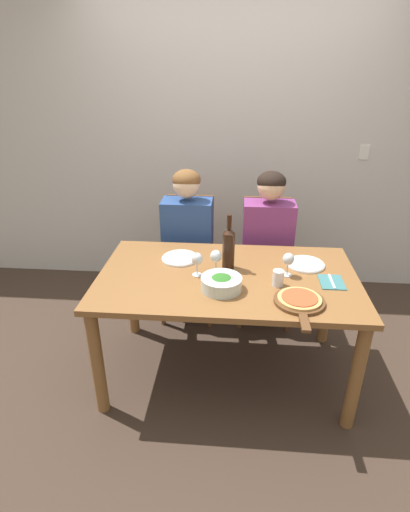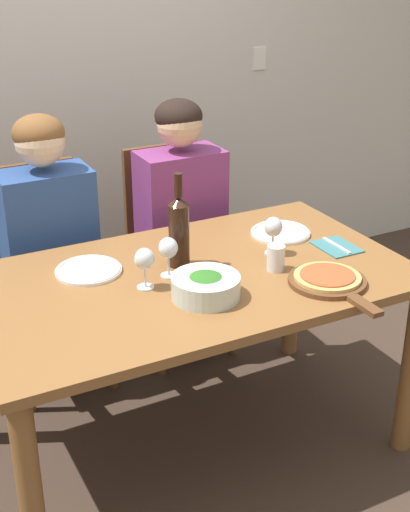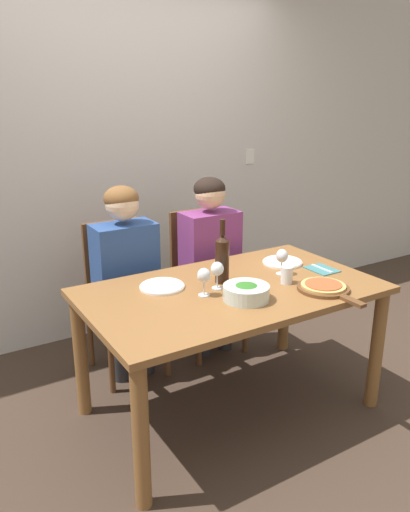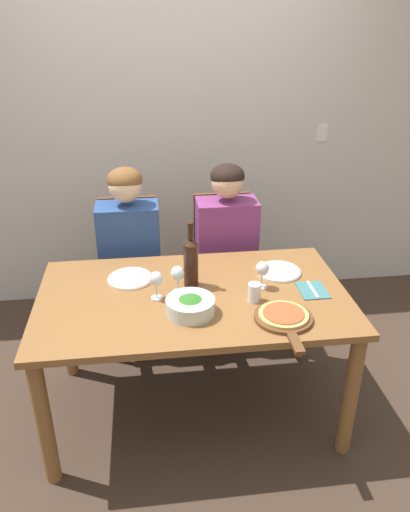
{
  "view_description": "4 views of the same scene",
  "coord_description": "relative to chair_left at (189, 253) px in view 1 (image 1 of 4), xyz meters",
  "views": [
    {
      "loc": [
        0.04,
        -2.16,
        1.93
      ],
      "look_at": [
        -0.14,
        0.07,
        0.85
      ],
      "focal_mm": 28.0,
      "sensor_mm": 36.0,
      "label": 1
    },
    {
      "loc": [
        -1.02,
        -2.08,
        1.89
      ],
      "look_at": [
        0.05,
        -0.02,
        0.83
      ],
      "focal_mm": 50.0,
      "sensor_mm": 36.0,
      "label": 2
    },
    {
      "loc": [
        -1.43,
        -2.06,
        1.75
      ],
      "look_at": [
        -0.09,
        0.13,
        0.91
      ],
      "focal_mm": 35.0,
      "sensor_mm": 36.0,
      "label": 3
    },
    {
      "loc": [
        -0.21,
        -2.19,
        2.06
      ],
      "look_at": [
        0.08,
        0.15,
        0.9
      ],
      "focal_mm": 35.0,
      "sensor_mm": 36.0,
      "label": 4
    }
  ],
  "objects": [
    {
      "name": "pizza_on_board",
      "position": [
        0.73,
        -1.07,
        0.25
      ],
      "size": [
        0.28,
        0.42,
        0.04
      ],
      "color": "brown",
      "rests_on": "dining_table"
    },
    {
      "name": "wine_glass_centre",
      "position": [
        0.26,
        -0.75,
        0.34
      ],
      "size": [
        0.07,
        0.07,
        0.15
      ],
      "color": "silver",
      "rests_on": "dining_table"
    },
    {
      "name": "wine_glass_right",
      "position": [
        0.69,
        -0.75,
        0.34
      ],
      "size": [
        0.07,
        0.07,
        0.15
      ],
      "color": "silver",
      "rests_on": "dining_table"
    },
    {
      "name": "chair_left",
      "position": [
        0.0,
        0.0,
        0.0
      ],
      "size": [
        0.42,
        0.42,
        0.98
      ],
      "color": "brown",
      "rests_on": "ground"
    },
    {
      "name": "person_woman",
      "position": [
        -0.0,
        -0.12,
        0.22
      ],
      "size": [
        0.47,
        0.51,
        1.24
      ],
      "color": "#28282D",
      "rests_on": "ground"
    },
    {
      "name": "dining_table",
      "position": [
        0.33,
        -0.78,
        0.13
      ],
      "size": [
        1.59,
        0.93,
        0.75
      ],
      "color": "brown",
      "rests_on": "ground"
    },
    {
      "name": "broccoli_bowl",
      "position": [
        0.3,
        -0.95,
        0.27
      ],
      "size": [
        0.24,
        0.24,
        0.08
      ],
      "color": "silver",
      "rests_on": "dining_table"
    },
    {
      "name": "dinner_plate_left",
      "position": [
        0.01,
        -0.58,
        0.24
      ],
      "size": [
        0.24,
        0.24,
        0.02
      ],
      "color": "white",
      "rests_on": "dining_table"
    },
    {
      "name": "ground_plane",
      "position": [
        0.33,
        -0.78,
        -0.52
      ],
      "size": [
        40.0,
        40.0,
        0.0
      ],
      "primitive_type": "plane",
      "color": "#3D2D23"
    },
    {
      "name": "person_man",
      "position": [
        0.62,
        -0.12,
        0.22
      ],
      "size": [
        0.47,
        0.51,
        1.24
      ],
      "color": "#28282D",
      "rests_on": "ground"
    },
    {
      "name": "dinner_plate_right",
      "position": [
        0.83,
        -0.61,
        0.24
      ],
      "size": [
        0.24,
        0.24,
        0.02
      ],
      "color": "white",
      "rests_on": "dining_table"
    },
    {
      "name": "water_tumbler",
      "position": [
        0.63,
        -0.88,
        0.28
      ],
      "size": [
        0.07,
        0.07,
        0.1
      ],
      "color": "silver",
      "rests_on": "dining_table"
    },
    {
      "name": "chair_right",
      "position": [
        0.62,
        0.0,
        0.0
      ],
      "size": [
        0.42,
        0.42,
        0.98
      ],
      "color": "brown",
      "rests_on": "ground"
    },
    {
      "name": "wine_glass_left",
      "position": [
        0.15,
        -0.8,
        0.34
      ],
      "size": [
        0.07,
        0.07,
        0.15
      ],
      "color": "silver",
      "rests_on": "dining_table"
    },
    {
      "name": "fork_on_napkin",
      "position": [
        0.95,
        -0.82,
        0.24
      ],
      "size": [
        0.14,
        0.18,
        0.01
      ],
      "color": "#387075",
      "rests_on": "dining_table"
    },
    {
      "name": "wine_bottle",
      "position": [
        0.34,
        -0.68,
        0.37
      ],
      "size": [
        0.08,
        0.08,
        0.36
      ],
      "color": "black",
      "rests_on": "dining_table"
    },
    {
      "name": "back_wall",
      "position": [
        0.33,
        0.6,
        0.83
      ],
      "size": [
        10.0,
        0.06,
        2.7
      ],
      "color": "silver",
      "rests_on": "ground"
    }
  ]
}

